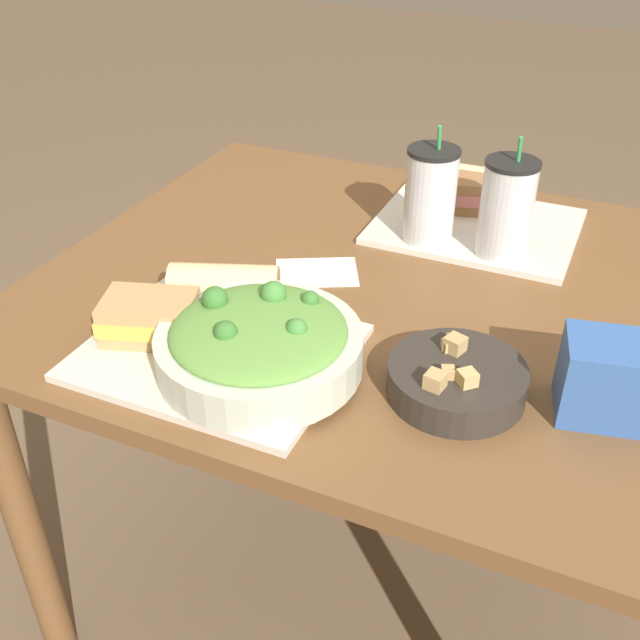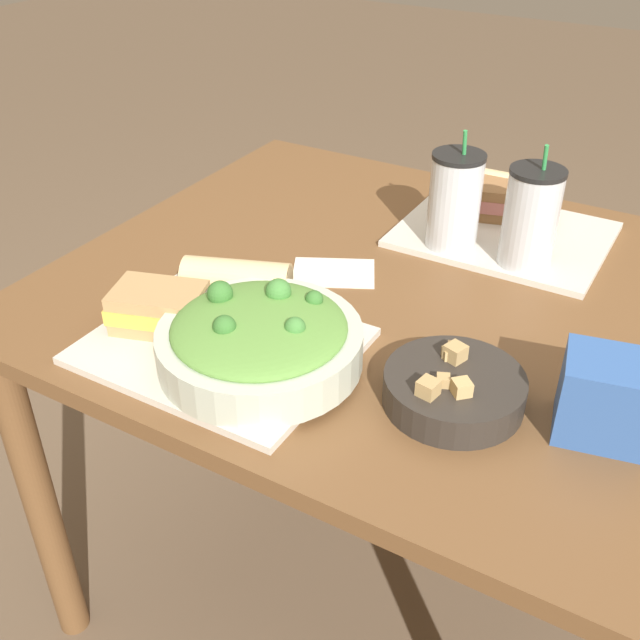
# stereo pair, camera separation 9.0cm
# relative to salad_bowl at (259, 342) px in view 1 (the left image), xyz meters

# --- Properties ---
(ground_plane) EXTENTS (12.00, 12.00, 0.00)m
(ground_plane) POSITION_rel_salad_bowl_xyz_m (0.07, 0.31, -0.82)
(ground_plane) COLOR brown
(dining_table) EXTENTS (1.14, 0.98, 0.77)m
(dining_table) POSITION_rel_salad_bowl_xyz_m (0.07, 0.31, -0.16)
(dining_table) COLOR brown
(dining_table) RESTS_ON ground_plane
(tray_near) EXTENTS (0.37, 0.31, 0.01)m
(tray_near) POSITION_rel_salad_bowl_xyz_m (-0.08, 0.01, -0.05)
(tray_near) COLOR beige
(tray_near) RESTS_ON dining_table
(tray_far) EXTENTS (0.37, 0.31, 0.01)m
(tray_far) POSITION_rel_salad_bowl_xyz_m (0.17, 0.57, -0.05)
(tray_far) COLOR beige
(tray_far) RESTS_ON dining_table
(salad_bowl) EXTENTS (0.29, 0.29, 0.10)m
(salad_bowl) POSITION_rel_salad_bowl_xyz_m (0.00, 0.00, 0.00)
(salad_bowl) COLOR beige
(salad_bowl) RESTS_ON tray_near
(soup_bowl) EXTENTS (0.19, 0.19, 0.07)m
(soup_bowl) POSITION_rel_salad_bowl_xyz_m (0.27, 0.07, -0.03)
(soup_bowl) COLOR #2D2823
(soup_bowl) RESTS_ON dining_table
(sandwich_near) EXTENTS (0.16, 0.13, 0.06)m
(sandwich_near) POSITION_rel_salad_bowl_xyz_m (-0.18, 0.00, -0.01)
(sandwich_near) COLOR tan
(sandwich_near) RESTS_ON tray_near
(baguette_near) EXTENTS (0.18, 0.12, 0.07)m
(baguette_near) POSITION_rel_salad_bowl_xyz_m (-0.13, 0.12, -0.01)
(baguette_near) COLOR #DBBC84
(baguette_near) RESTS_ON tray_near
(sandwich_far) EXTENTS (0.16, 0.13, 0.06)m
(sandwich_far) POSITION_rel_salad_bowl_xyz_m (0.15, 0.64, -0.01)
(sandwich_far) COLOR olive
(sandwich_far) RESTS_ON tray_far
(baguette_far) EXTENTS (0.13, 0.07, 0.07)m
(baguette_far) POSITION_rel_salad_bowl_xyz_m (0.14, 0.69, -0.01)
(baguette_far) COLOR #DBBC84
(baguette_far) RESTS_ON tray_far
(drink_cup_dark) EXTENTS (0.09, 0.09, 0.22)m
(drink_cup_dark) POSITION_rel_salad_bowl_xyz_m (0.10, 0.47, 0.04)
(drink_cup_dark) COLOR silver
(drink_cup_dark) RESTS_ON tray_far
(drink_cup_red) EXTENTS (0.09, 0.09, 0.22)m
(drink_cup_red) POSITION_rel_salad_bowl_xyz_m (0.23, 0.47, 0.04)
(drink_cup_red) COLOR silver
(drink_cup_red) RESTS_ON tray_far
(chip_bag) EXTENTS (0.13, 0.12, 0.11)m
(chip_bag) POSITION_rel_salad_bowl_xyz_m (0.45, 0.11, 0.00)
(chip_bag) COLOR #335BA3
(chip_bag) RESTS_ON dining_table
(napkin_folded) EXTENTS (0.17, 0.15, 0.00)m
(napkin_folded) POSITION_rel_salad_bowl_xyz_m (-0.04, 0.29, -0.05)
(napkin_folded) COLOR silver
(napkin_folded) RESTS_ON dining_table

